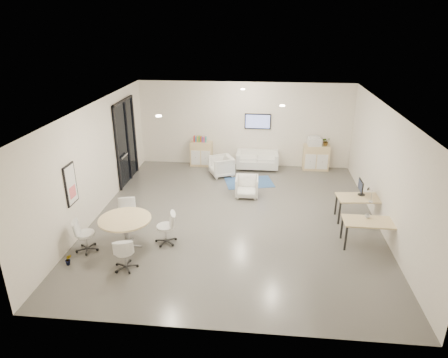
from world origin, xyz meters
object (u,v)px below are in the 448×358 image
at_px(armchair_left, 221,165).
at_px(round_table, 125,221).
at_px(armchair_right, 247,186).
at_px(loveseat, 257,161).
at_px(desk_front, 370,224).
at_px(desk_rear, 362,200).
at_px(sideboard_right, 316,157).
at_px(sideboard_left, 201,154).

xyz_separation_m(armchair_left, round_table, (-1.85, -5.08, 0.31)).
bearing_deg(armchair_right, round_table, -131.60).
xyz_separation_m(loveseat, desk_front, (2.93, -5.26, 0.30)).
bearing_deg(loveseat, desk_rear, -52.50).
xyz_separation_m(loveseat, round_table, (-3.13, -5.92, 0.39)).
bearing_deg(armchair_right, loveseat, 82.86).
relative_size(armchair_right, desk_front, 0.55).
xyz_separation_m(sideboard_right, armchair_left, (-3.48, -0.98, -0.08)).
xyz_separation_m(armchair_left, armchair_right, (1.01, -1.74, -0.03)).
xyz_separation_m(sideboard_right, round_table, (-5.33, -6.06, 0.23)).
relative_size(loveseat, desk_rear, 1.09).
xyz_separation_m(sideboard_right, desk_rear, (0.82, -4.03, 0.17)).
height_order(sideboard_left, desk_front, sideboard_left).
distance_m(sideboard_right, loveseat, 2.21).
relative_size(desk_rear, desk_front, 1.08).
relative_size(sideboard_left, armchair_right, 1.28).
bearing_deg(desk_rear, sideboard_right, 96.03).
xyz_separation_m(sideboard_left, desk_front, (5.09, -5.41, 0.15)).
relative_size(sideboard_left, desk_rear, 0.66).
relative_size(sideboard_right, armchair_right, 1.29).
bearing_deg(sideboard_left, desk_front, -46.76).
bearing_deg(desk_front, armchair_right, 140.69).
bearing_deg(loveseat, desk_front, -61.22).
xyz_separation_m(loveseat, armchair_left, (-1.28, -0.84, 0.08)).
distance_m(sideboard_left, armchair_right, 3.32).
bearing_deg(armchair_left, sideboard_right, 80.81).
bearing_deg(round_table, armchair_right, 49.48).
relative_size(armchair_left, armchair_right, 1.07).
relative_size(desk_front, round_table, 1.03).
relative_size(armchair_left, desk_rear, 0.55).
bearing_deg(round_table, desk_rear, 18.30).
relative_size(loveseat, armchair_left, 1.98).
height_order(armchair_left, desk_rear, armchair_left).
xyz_separation_m(desk_front, round_table, (-6.06, -0.66, 0.09)).
height_order(armchair_right, desk_rear, armchair_right).
distance_m(desk_front, round_table, 6.09).
xyz_separation_m(loveseat, armchair_right, (-0.27, -2.58, 0.05)).
xyz_separation_m(sideboard_left, sideboard_right, (4.36, -0.01, 0.00)).
distance_m(loveseat, armchair_left, 1.53).
height_order(sideboard_left, sideboard_right, sideboard_right).
relative_size(sideboard_left, round_table, 0.73).
xyz_separation_m(armchair_left, desk_rear, (4.30, -3.05, 0.25)).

